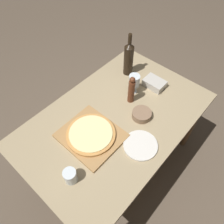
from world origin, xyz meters
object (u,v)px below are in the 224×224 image
wine_glass (134,81)px  pizza (91,134)px  wine_bottle (129,58)px  pepper_mill (131,90)px  small_bowl (142,114)px

wine_glass → pizza: bearing=-85.1°
wine_bottle → pepper_mill: bearing=-46.8°
pizza → pepper_mill: 0.42m
pepper_mill → wine_glass: 0.09m
wine_bottle → pepper_mill: wine_bottle is taller
pepper_mill → small_bowl: pepper_mill is taller
wine_bottle → pepper_mill: size_ratio=1.55×
pizza → small_bowl: (0.15, 0.35, -0.00)m
pizza → small_bowl: bearing=66.9°
wine_bottle → small_bowl: bearing=-38.8°
wine_bottle → pizza: bearing=-71.7°
pizza → wine_glass: wine_glass is taller
small_bowl → wine_bottle: bearing=141.2°
pizza → wine_glass: bearing=94.9°
pepper_mill → small_bowl: bearing=-23.8°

